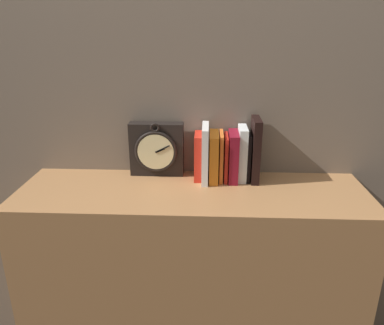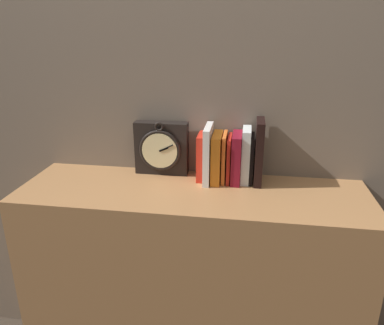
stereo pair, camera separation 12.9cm
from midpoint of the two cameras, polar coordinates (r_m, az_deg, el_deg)
The scene contains 12 objects.
wall_back at distance 1.43m, azimuth 4.01°, elevation 14.58°, with size 6.00×0.05×2.60m.
bookshelf at distance 1.57m, azimuth 2.49°, elevation -19.23°, with size 1.25×0.38×0.89m.
clock at distance 1.45m, azimuth -2.16°, elevation 2.13°, with size 0.21×0.07×0.21m.
book_slot0_red at distance 1.41m, azimuth 4.11°, elevation 0.88°, with size 0.03×0.11×0.17m.
book_slot1_white at distance 1.39m, azimuth 5.13°, elevation 1.28°, with size 0.02×0.15×0.21m.
book_slot2_orange at distance 1.39m, azimuth 6.45°, elevation 0.69°, with size 0.03×0.14×0.18m.
book_slot3_orange at distance 1.40m, azimuth 7.59°, elevation 0.75°, with size 0.01×0.12×0.18m.
book_slot4_red at distance 1.40m, azimuth 8.31°, elevation 0.54°, with size 0.01×0.12×0.17m.
book_slot5_maroon at distance 1.40m, azimuth 9.43°, elevation 0.65°, with size 0.03×0.13×0.18m.
book_slot6_white at distance 1.40m, azimuth 10.82°, elevation 1.05°, with size 0.03×0.11×0.20m.
book_slot7_black at distance 1.41m, azimuth 11.68°, elevation 0.55°, with size 0.01×0.11×0.18m.
book_slot8_black at distance 1.39m, azimuth 12.80°, elevation 1.54°, with size 0.03×0.13×0.24m.
Camera 2 is at (0.18, -1.20, 1.44)m, focal length 35.00 mm.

